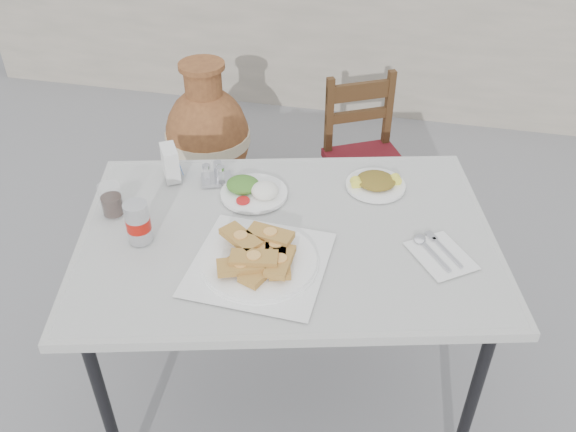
% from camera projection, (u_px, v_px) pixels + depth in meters
% --- Properties ---
extents(ground, '(80.00, 80.00, 0.00)m').
position_uv_depth(ground, '(314.00, 371.00, 2.62)').
color(ground, slate).
rests_on(ground, ground).
extents(cafe_table, '(1.57, 1.25, 0.84)m').
position_uv_depth(cafe_table, '(287.00, 245.00, 2.08)').
color(cafe_table, black).
rests_on(cafe_table, ground).
extents(pide_plate, '(0.43, 0.43, 0.08)m').
position_uv_depth(pide_plate, '(259.00, 255.00, 1.89)').
color(pide_plate, silver).
rests_on(pide_plate, cafe_table).
extents(salad_rice_plate, '(0.24, 0.24, 0.06)m').
position_uv_depth(salad_rice_plate, '(253.00, 190.00, 2.20)').
color(salad_rice_plate, white).
rests_on(salad_rice_plate, cafe_table).
extents(salad_chopped_plate, '(0.22, 0.22, 0.05)m').
position_uv_depth(salad_chopped_plate, '(376.00, 182.00, 2.24)').
color(salad_chopped_plate, white).
rests_on(salad_chopped_plate, cafe_table).
extents(soda_can, '(0.08, 0.08, 0.14)m').
position_uv_depth(soda_can, '(138.00, 222.00, 1.96)').
color(soda_can, silver).
rests_on(soda_can, cafe_table).
extents(cola_glass, '(0.08, 0.08, 0.11)m').
position_uv_depth(cola_glass, '(112.00, 201.00, 2.09)').
color(cola_glass, white).
rests_on(cola_glass, cafe_table).
extents(napkin_holder, '(0.10, 0.12, 0.13)m').
position_uv_depth(napkin_holder, '(170.00, 163.00, 2.26)').
color(napkin_holder, silver).
rests_on(napkin_holder, cafe_table).
extents(condiment_caddy, '(0.14, 0.12, 0.08)m').
position_uv_depth(condiment_caddy, '(216.00, 175.00, 2.26)').
color(condiment_caddy, silver).
rests_on(condiment_caddy, cafe_table).
extents(cutlery_napkin, '(0.25, 0.26, 0.02)m').
position_uv_depth(cutlery_napkin, '(438.00, 252.00, 1.95)').
color(cutlery_napkin, silver).
rests_on(cutlery_napkin, cafe_table).
extents(chair, '(0.51, 0.51, 0.86)m').
position_uv_depth(chair, '(365.00, 159.00, 3.16)').
color(chair, '#32200D').
rests_on(chair, ground).
extents(terracotta_urn, '(0.48, 0.48, 0.83)m').
position_uv_depth(terracotta_urn, '(208.00, 138.00, 3.44)').
color(terracotta_urn, brown).
rests_on(terracotta_urn, ground).
extents(back_wall, '(6.00, 0.25, 1.20)m').
position_uv_depth(back_wall, '(383.00, 29.00, 4.20)').
color(back_wall, '#A79B8B').
rests_on(back_wall, ground).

